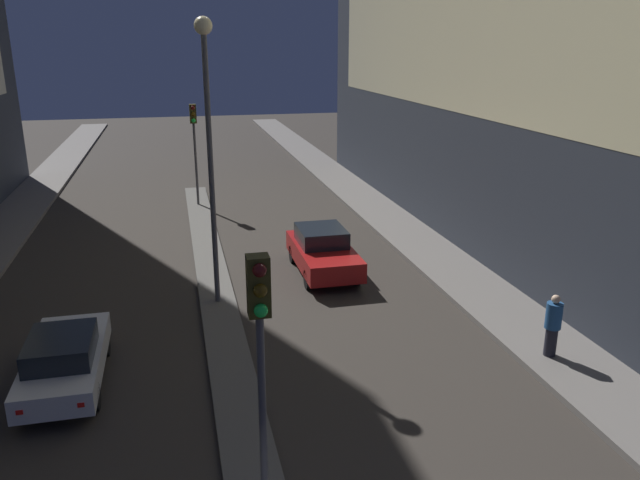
# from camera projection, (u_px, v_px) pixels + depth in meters

# --- Properties ---
(median_strip) EXTENTS (1.11, 28.27, 0.13)m
(median_strip) POSITION_uv_depth(u_px,v_px,m) (213.00, 277.00, 21.62)
(median_strip) COLOR #56544F
(median_strip) RESTS_ON ground
(traffic_light_near) EXTENTS (0.32, 0.42, 4.91)m
(traffic_light_near) POSITION_uv_depth(u_px,v_px,m) (261.00, 343.00, 8.99)
(traffic_light_near) COLOR #4C4C51
(traffic_light_near) RESTS_ON median_strip
(traffic_light_mid) EXTENTS (0.32, 0.42, 4.91)m
(traffic_light_mid) POSITION_uv_depth(u_px,v_px,m) (194.00, 132.00, 30.04)
(traffic_light_mid) COLOR #4C4C51
(traffic_light_mid) RESTS_ON median_strip
(street_lamp) EXTENTS (0.51, 0.51, 8.42)m
(street_lamp) POSITION_uv_depth(u_px,v_px,m) (208.00, 119.00, 17.82)
(street_lamp) COLOR #4C4C51
(street_lamp) RESTS_ON median_strip
(car_left_lane) EXTENTS (1.70, 4.22, 1.40)m
(car_left_lane) POSITION_uv_depth(u_px,v_px,m) (65.00, 359.00, 14.73)
(car_left_lane) COLOR silver
(car_left_lane) RESTS_ON ground
(car_right_lane) EXTENTS (1.89, 4.33, 1.58)m
(car_right_lane) POSITION_uv_depth(u_px,v_px,m) (323.00, 251.00, 22.08)
(car_right_lane) COLOR maroon
(car_right_lane) RESTS_ON ground
(pedestrian_on_right_sidewalk) EXTENTS (0.41, 0.41, 1.66)m
(pedestrian_on_right_sidewalk) POSITION_uv_depth(u_px,v_px,m) (553.00, 324.00, 15.80)
(pedestrian_on_right_sidewalk) COLOR black
(pedestrian_on_right_sidewalk) RESTS_ON sidewalk_right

